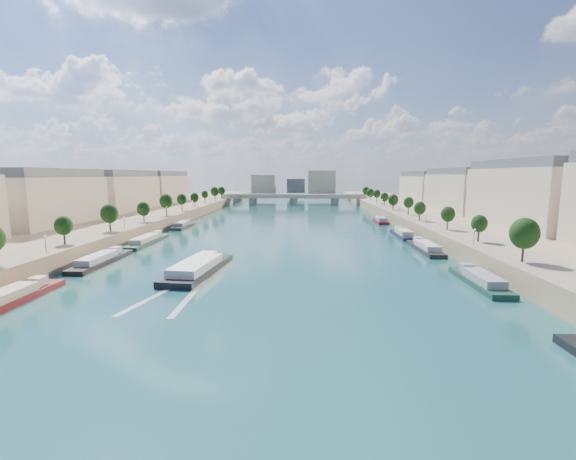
{
  "coord_description": "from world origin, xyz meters",
  "views": [
    {
      "loc": [
        7.84,
        -56.11,
        23.36
      ],
      "look_at": [
        2.67,
        70.61,
        5.0
      ],
      "focal_mm": 24.0,
      "sensor_mm": 36.0,
      "label": 1
    }
  ],
  "objects": [
    {
      "name": "skyline",
      "position": [
        3.19,
        319.52,
        14.66
      ],
      "size": [
        79.0,
        42.0,
        22.0
      ],
      "color": "beige",
      "rests_on": "ground"
    },
    {
      "name": "wake",
      "position": [
        -17.27,
        16.07,
        0.02
      ],
      "size": [
        10.73,
        26.01,
        0.04
      ],
      "color": "silver",
      "rests_on": "ground"
    },
    {
      "name": "quay_left",
      "position": [
        -72.0,
        100.0,
        2.5
      ],
      "size": [
        44.0,
        520.0,
        5.0
      ],
      "primitive_type": "cube",
      "color": "#9E8460",
      "rests_on": "ground"
    },
    {
      "name": "tour_barge",
      "position": [
        -17.27,
        32.64,
        1.11
      ],
      "size": [
        11.29,
        29.55,
        3.91
      ],
      "rotation": [
        0.0,
        0.0,
        -0.11
      ],
      "color": "black",
      "rests_on": "ground"
    },
    {
      "name": "pave_right",
      "position": [
        57.0,
        100.0,
        5.05
      ],
      "size": [
        14.0,
        520.0,
        0.1
      ],
      "primitive_type": "cube",
      "color": "gray",
      "rests_on": "quay_right"
    },
    {
      "name": "quay_right",
      "position": [
        72.0,
        100.0,
        2.5
      ],
      "size": [
        44.0,
        520.0,
        5.0
      ],
      "primitive_type": "cube",
      "color": "#9E8460",
      "rests_on": "ground"
    },
    {
      "name": "ground",
      "position": [
        0.0,
        100.0,
        0.0
      ],
      "size": [
        700.0,
        700.0,
        0.0
      ],
      "primitive_type": "plane",
      "color": "#0C3038",
      "rests_on": "ground"
    },
    {
      "name": "buildings_right",
      "position": [
        85.0,
        112.0,
        16.45
      ],
      "size": [
        16.0,
        226.0,
        23.2
      ],
      "color": "beige",
      "rests_on": "ground"
    },
    {
      "name": "lamps_left",
      "position": [
        -52.5,
        90.0,
        7.78
      ],
      "size": [
        0.36,
        200.36,
        4.28
      ],
      "color": "black",
      "rests_on": "ground"
    },
    {
      "name": "pave_left",
      "position": [
        -57.0,
        100.0,
        5.05
      ],
      "size": [
        14.0,
        520.0,
        0.1
      ],
      "primitive_type": "cube",
      "color": "gray",
      "rests_on": "quay_left"
    },
    {
      "name": "buildings_left",
      "position": [
        -85.0,
        112.0,
        16.45
      ],
      "size": [
        16.0,
        226.0,
        23.2
      ],
      "color": "beige",
      "rests_on": "ground"
    },
    {
      "name": "bridge",
      "position": [
        0.0,
        243.91,
        5.08
      ],
      "size": [
        112.0,
        12.0,
        8.15
      ],
      "color": "#C1B79E",
      "rests_on": "ground"
    },
    {
      "name": "trees_right",
      "position": [
        55.0,
        110.0,
        10.48
      ],
      "size": [
        4.8,
        268.8,
        8.26
      ],
      "color": "#382B1E",
      "rests_on": "ground"
    },
    {
      "name": "lamps_right",
      "position": [
        52.5,
        105.0,
        7.78
      ],
      "size": [
        0.36,
        200.36,
        4.28
      ],
      "color": "black",
      "rests_on": "ground"
    },
    {
      "name": "trees_left",
      "position": [
        -55.0,
        102.0,
        10.48
      ],
      "size": [
        4.8,
        268.8,
        8.26
      ],
      "color": "#382B1E",
      "rests_on": "ground"
    },
    {
      "name": "moored_barges_left",
      "position": [
        -45.5,
        42.92,
        0.84
      ],
      "size": [
        5.0,
        150.98,
        3.6
      ],
      "color": "#191734",
      "rests_on": "ground"
    },
    {
      "name": "moored_barges_right",
      "position": [
        45.5,
        53.98,
        0.84
      ],
      "size": [
        5.0,
        168.63,
        3.6
      ],
      "color": "black",
      "rests_on": "ground"
    }
  ]
}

